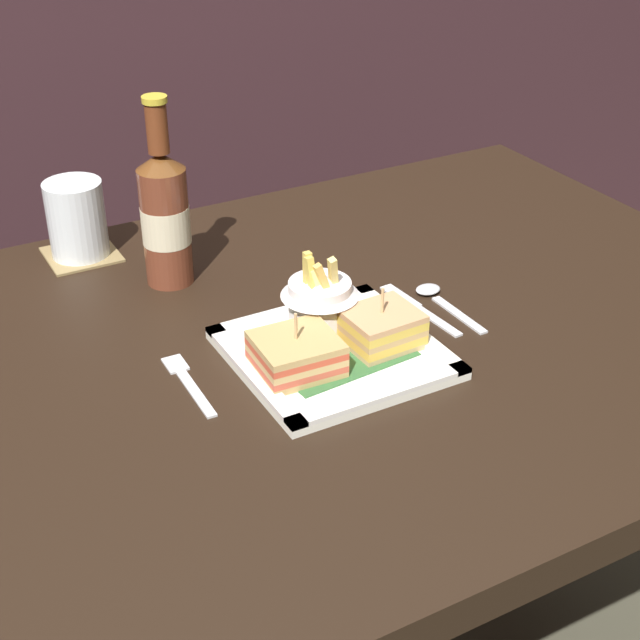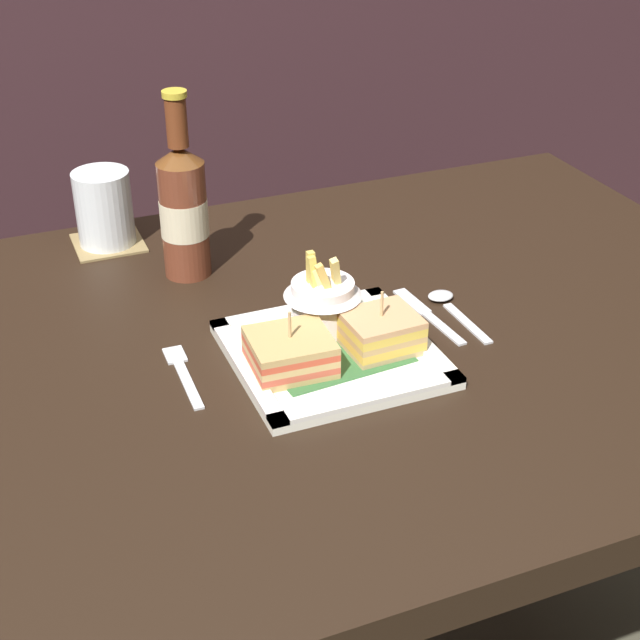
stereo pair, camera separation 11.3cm
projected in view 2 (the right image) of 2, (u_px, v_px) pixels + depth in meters
dining_table at (309, 407)px, 1.22m from camera, size 1.31×0.88×0.75m
square_plate at (332, 354)px, 1.12m from camera, size 0.23×0.23×0.02m
sandwich_half_left at (290, 352)px, 1.08m from camera, size 0.10×0.09×0.08m
sandwich_half_right at (381, 332)px, 1.12m from camera, size 0.09×0.08×0.08m
fries_cup at (322, 295)px, 1.15m from camera, size 0.10×0.10×0.11m
beer_bottle at (183, 208)px, 1.27m from camera, size 0.07×0.07×0.26m
drink_coaster at (108, 243)px, 1.40m from camera, size 0.10×0.10×0.00m
water_glass at (105, 213)px, 1.37m from camera, size 0.08×0.08×0.11m
fork at (183, 372)px, 1.10m from camera, size 0.02×0.14×0.00m
knife at (426, 313)px, 1.22m from camera, size 0.03×0.16×0.00m
spoon at (448, 303)px, 1.23m from camera, size 0.04×0.14×0.01m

